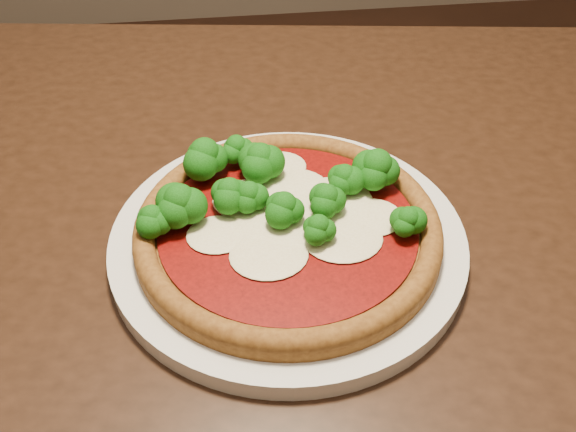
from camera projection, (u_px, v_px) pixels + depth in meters
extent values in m
cube|color=black|center=(271.00, 232.00, 0.65)|extent=(1.22, 1.01, 0.04)
cylinder|color=black|center=(10.00, 236.00, 1.19)|extent=(0.06, 0.06, 0.71)
cylinder|color=black|center=(556.00, 242.00, 1.18)|extent=(0.06, 0.06, 0.71)
cylinder|color=silver|center=(288.00, 241.00, 0.60)|extent=(0.33, 0.33, 0.02)
cylinder|color=brown|center=(288.00, 232.00, 0.59)|extent=(0.28, 0.28, 0.01)
torus|color=brown|center=(288.00, 226.00, 0.58)|extent=(0.28, 0.28, 0.02)
cylinder|color=#720805|center=(288.00, 226.00, 0.58)|extent=(0.24, 0.24, 0.00)
ellipsoid|color=#EEE6BD|center=(293.00, 189.00, 0.62)|extent=(0.07, 0.06, 0.01)
ellipsoid|color=#EEE6BD|center=(247.00, 199.00, 0.61)|extent=(0.07, 0.06, 0.01)
ellipsoid|color=#EEE6BD|center=(332.00, 200.00, 0.60)|extent=(0.08, 0.07, 0.01)
ellipsoid|color=#EEE6BD|center=(371.00, 217.00, 0.59)|extent=(0.06, 0.05, 0.00)
ellipsoid|color=#EEE6BD|center=(288.00, 219.00, 0.59)|extent=(0.10, 0.09, 0.01)
ellipsoid|color=#EEE6BD|center=(279.00, 166.00, 0.64)|extent=(0.06, 0.05, 0.00)
ellipsoid|color=#EEE6BD|center=(218.00, 234.00, 0.57)|extent=(0.06, 0.05, 0.00)
ellipsoid|color=#EEE6BD|center=(269.00, 254.00, 0.55)|extent=(0.07, 0.06, 0.01)
ellipsoid|color=#EEE6BD|center=(343.00, 237.00, 0.57)|extent=(0.07, 0.07, 0.01)
ellipsoid|color=#177112|center=(180.00, 202.00, 0.57)|extent=(0.05, 0.05, 0.04)
ellipsoid|color=#177112|center=(408.00, 219.00, 0.56)|extent=(0.04, 0.04, 0.03)
ellipsoid|color=#177112|center=(249.00, 194.00, 0.58)|extent=(0.04, 0.04, 0.03)
ellipsoid|color=#177112|center=(152.00, 218.00, 0.56)|extent=(0.04, 0.04, 0.03)
ellipsoid|color=#177112|center=(326.00, 198.00, 0.58)|extent=(0.04, 0.04, 0.03)
ellipsoid|color=#177112|center=(319.00, 227.00, 0.55)|extent=(0.03, 0.03, 0.03)
ellipsoid|color=#177112|center=(377.00, 167.00, 0.60)|extent=(0.05, 0.05, 0.04)
ellipsoid|color=#177112|center=(260.00, 159.00, 0.62)|extent=(0.05, 0.05, 0.04)
ellipsoid|color=#177112|center=(230.00, 192.00, 0.58)|extent=(0.04, 0.04, 0.03)
ellipsoid|color=#177112|center=(344.00, 177.00, 0.60)|extent=(0.04, 0.04, 0.03)
ellipsoid|color=#177112|center=(284.00, 207.00, 0.57)|extent=(0.04, 0.04, 0.04)
ellipsoid|color=#177112|center=(236.00, 147.00, 0.64)|extent=(0.04, 0.04, 0.03)
ellipsoid|color=#177112|center=(205.00, 155.00, 0.62)|extent=(0.05, 0.05, 0.04)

